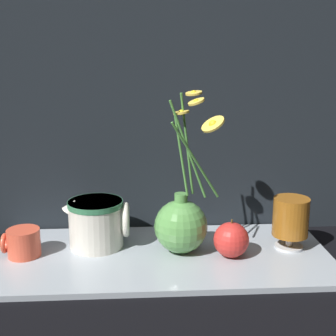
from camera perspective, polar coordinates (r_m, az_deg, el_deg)
The scene contains 8 objects.
ground_plane at distance 1.04m, azimuth -0.69°, elevation -11.02°, with size 6.00×6.00×0.00m, color black.
shelf at distance 1.04m, azimuth -0.69°, elevation -10.73°, with size 0.73×0.33×0.01m.
backdrop_wall at distance 1.13m, azimuth -1.26°, elevation 19.57°, with size 1.23×0.02×1.10m.
vase_with_flowers at distance 1.02m, azimuth 1.63°, elevation -6.75°, with size 0.14×0.19×0.36m.
yellow_mug at distance 1.06m, azimuth -17.30°, elevation -8.69°, with size 0.08×0.07×0.06m.
ceramic_pitcher at distance 1.07m, azimuth -8.66°, elevation -6.44°, with size 0.15×0.12×0.12m.
tea_glass at distance 1.08m, azimuth 14.73°, elevation -5.95°, with size 0.08×0.08×0.12m.
orange_fruit at distance 1.02m, azimuth 7.71°, elevation -8.67°, with size 0.08×0.08×0.08m.
Camera 1 is at (-0.05, -0.94, 0.44)m, focal length 50.00 mm.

